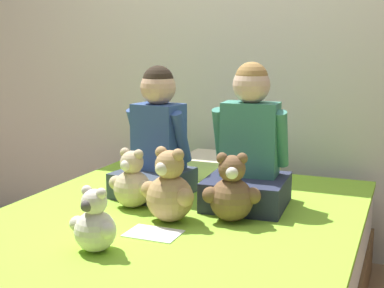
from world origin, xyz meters
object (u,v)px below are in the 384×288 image
Objects in this scene: bed at (174,271)px; child_on_right at (249,151)px; child_on_left at (157,141)px; teddy_bear_held_by_left_child at (132,183)px; teddy_bear_at_foot_of_bed at (95,224)px; sign_card at (153,233)px; pillow_at_headboard at (229,167)px; teddy_bear_held_by_right_child at (232,193)px; teddy_bear_between_children at (169,191)px.

bed is 2.91× the size of child_on_right.
child_on_left is 0.29m from teddy_bear_held_by_left_child.
teddy_bear_at_foot_of_bed is at bearing -117.64° from child_on_right.
bed is at bearing 87.70° from teddy_bear_at_foot_of_bed.
sign_card is at bearing -39.27° from teddy_bear_held_by_left_child.
bed is at bearing 94.20° from sign_card.
teddy_bear_held_by_left_child is 0.53× the size of pillow_at_headboard.
teddy_bear_held_by_right_child is at bearing 7.10° from bed.
pillow_at_headboard is (-0.01, 0.82, -0.08)m from teddy_bear_between_children.
teddy_bear_between_children is at bearing 92.07° from sign_card.
bed is 6.98× the size of teddy_bear_held_by_left_child.
child_on_right is at bearing 49.21° from bed.
teddy_bear_held_by_right_child is at bearing -70.93° from pillow_at_headboard.
teddy_bear_at_foot_of_bed is at bearing -66.42° from teddy_bear_held_by_left_child.
sign_card is (0.02, -0.24, 0.26)m from bed.
teddy_bear_held_by_right_child is at bearing 36.90° from teddy_bear_between_children.
bed is 0.60m from teddy_bear_at_foot_of_bed.
teddy_bear_between_children reaches higher than pillow_at_headboard.
teddy_bear_at_foot_of_bed is (0.12, -0.76, -0.16)m from child_on_left.
child_on_left is 0.45m from teddy_bear_between_children.
child_on_right is 0.85m from teddy_bear_at_foot_of_bed.
bed is at bearing 168.89° from teddy_bear_held_by_right_child.
teddy_bear_at_foot_of_bed is (-0.10, -0.47, 0.36)m from bed.
child_on_right is 0.55m from teddy_bear_held_by_left_child.
teddy_bear_held_by_left_child is (-0.47, -0.24, -0.14)m from child_on_right.
teddy_bear_held_by_right_child is 0.93× the size of teddy_bear_between_children.
pillow_at_headboard is at bearing 91.00° from sign_card.
bed is at bearing -90.00° from pillow_at_headboard.
pillow_at_headboard is (-0.25, 0.72, -0.07)m from teddy_bear_held_by_right_child.
teddy_bear_held_by_right_child is at bearing 48.88° from sign_card.
child_on_right is at bearing 74.88° from teddy_bear_at_foot_of_bed.
teddy_bear_held_by_left_child reaches higher than sign_card.
teddy_bear_held_by_left_child is 0.93× the size of teddy_bear_held_by_right_child.
teddy_bear_held_by_right_child is (0.47, -0.26, -0.14)m from child_on_left.
pillow_at_headboard is at bearing 81.86° from teddy_bear_held_by_left_child.
teddy_bear_held_by_right_child is at bearing -20.28° from child_on_left.
teddy_bear_between_children reaches higher than bed.
teddy_bear_between_children reaches higher than teddy_bear_held_by_left_child.
teddy_bear_between_children is 1.50× the size of sign_card.
bed is 7.95× the size of teddy_bear_at_foot_of_bed.
teddy_bear_at_foot_of_bed is at bearing -142.78° from teddy_bear_held_by_right_child.
teddy_bear_at_foot_of_bed is 0.47× the size of pillow_at_headboard.
teddy_bear_held_by_right_child is at bearing -92.70° from child_on_right.
teddy_bear_between_children is (0.23, -0.36, -0.13)m from child_on_left.
child_on_right is 0.29m from teddy_bear_held_by_right_child.
teddy_bear_held_by_right_child is at bearing 8.18° from teddy_bear_held_by_left_child.
pillow_at_headboard is at bearing 90.86° from teddy_bear_held_by_right_child.
bed is 0.35m from sign_card.
child_on_right reaches higher than pillow_at_headboard.
child_on_left is at bearing 176.59° from child_on_right.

